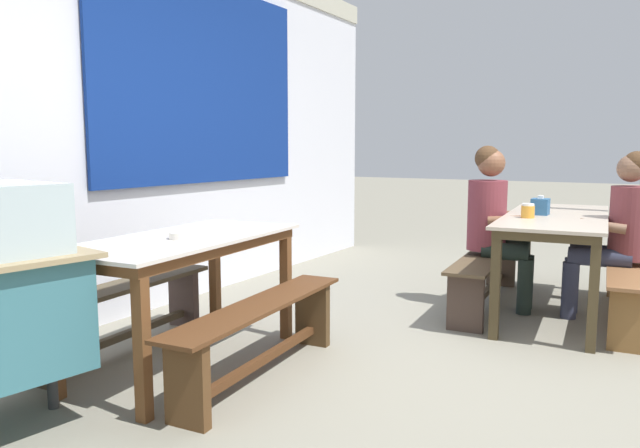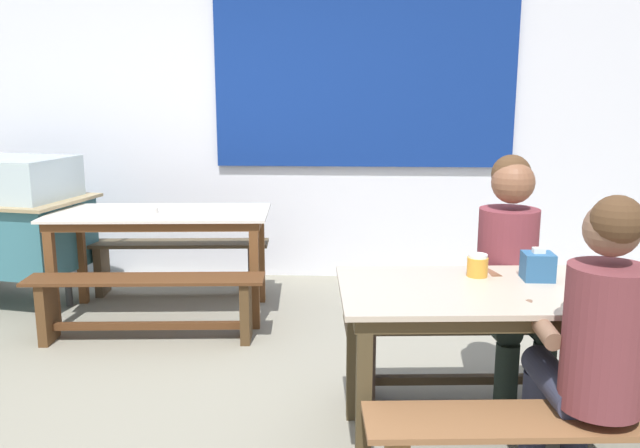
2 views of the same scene
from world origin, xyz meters
TOP-DOWN VIEW (x-y plane):
  - ground_plane at (0.00, 0.00)m, footprint 40.00×40.00m
  - backdrop_wall at (0.02, 2.41)m, footprint 6.75×0.23m
  - dining_table_far at (-0.89, 1.29)m, footprint 1.56×0.80m
  - dining_table_near at (1.34, -0.38)m, footprint 1.91×0.85m
  - bench_far_back at (-0.93, 1.79)m, footprint 1.45×0.36m
  - bench_far_front at (-0.86, 0.79)m, footprint 1.52×0.37m
  - bench_near_back at (1.30, 0.12)m, footprint 1.78×0.42m
  - person_right_near_table at (1.25, 0.05)m, footprint 0.44×0.52m
  - person_near_front at (1.35, -0.80)m, footprint 0.42×0.58m
  - tissue_box at (1.28, -0.27)m, footprint 0.13×0.12m
  - condiment_jar at (1.02, -0.23)m, footprint 0.09×0.09m
  - soup_bowl at (-0.97, 1.23)m, footprint 0.15×0.15m

SIDE VIEW (x-z plane):
  - ground_plane at x=0.00m, z-range 0.00..0.00m
  - bench_far_front at x=-0.86m, z-range 0.06..0.48m
  - bench_far_back at x=-0.93m, z-range 0.07..0.49m
  - bench_near_back at x=1.30m, z-range 0.07..0.49m
  - dining_table_far at x=-0.89m, z-range 0.30..1.05m
  - person_near_front at x=1.35m, z-range 0.06..1.30m
  - dining_table_near at x=1.34m, z-range 0.30..1.06m
  - person_right_near_table at x=1.25m, z-range 0.08..1.36m
  - soup_bowl at x=-0.97m, z-range 0.76..0.80m
  - condiment_jar at x=1.02m, z-range 0.76..0.86m
  - tissue_box at x=1.28m, z-range 0.75..0.89m
  - backdrop_wall at x=0.02m, z-range 0.07..3.04m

